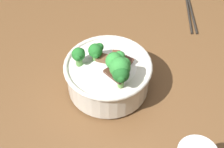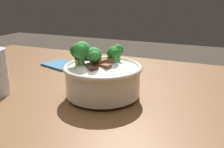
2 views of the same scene
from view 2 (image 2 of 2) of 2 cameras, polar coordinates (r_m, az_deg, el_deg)
The scene contains 3 objects.
dining_table at distance 0.73m, azimuth -4.76°, elevation -13.76°, with size 1.54×1.01×0.79m.
rice_bowl at distance 0.68m, azimuth -2.31°, elevation -0.34°, with size 0.22×0.22×0.15m.
folded_napkin at distance 1.01m, azimuth -11.59°, elevation 2.10°, with size 0.14×0.10×0.01m, color #386689.
Camera 2 is at (-0.30, 0.55, 1.06)m, focal length 39.63 mm.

